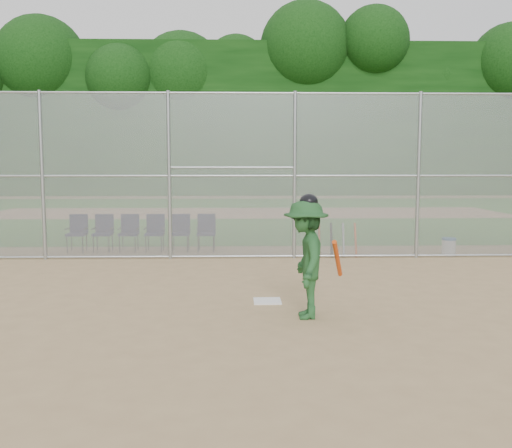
{
  "coord_description": "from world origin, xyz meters",
  "views": [
    {
      "loc": [
        -0.32,
        -8.68,
        2.28
      ],
      "look_at": [
        0.0,
        2.5,
        1.1
      ],
      "focal_mm": 40.0,
      "sensor_mm": 36.0,
      "label": 1
    }
  ],
  "objects_px": {
    "batter_at_plate": "(306,258)",
    "water_cooler": "(449,247)",
    "chair_0": "(77,233)",
    "home_plate": "(267,301)"
  },
  "relations": [
    {
      "from": "home_plate",
      "to": "batter_at_plate",
      "type": "relative_size",
      "value": 0.25
    },
    {
      "from": "batter_at_plate",
      "to": "water_cooler",
      "type": "xyz_separation_m",
      "value": [
        4.24,
        5.64,
        -0.67
      ]
    },
    {
      "from": "home_plate",
      "to": "water_cooler",
      "type": "xyz_separation_m",
      "value": [
        4.76,
        4.65,
        0.22
      ]
    },
    {
      "from": "batter_at_plate",
      "to": "water_cooler",
      "type": "distance_m",
      "value": 7.09
    },
    {
      "from": "batter_at_plate",
      "to": "chair_0",
      "type": "bearing_deg",
      "value": 128.39
    },
    {
      "from": "home_plate",
      "to": "water_cooler",
      "type": "height_order",
      "value": "water_cooler"
    },
    {
      "from": "water_cooler",
      "to": "chair_0",
      "type": "bearing_deg",
      "value": 174.09
    },
    {
      "from": "water_cooler",
      "to": "chair_0",
      "type": "xyz_separation_m",
      "value": [
        -9.48,
        0.98,
        0.25
      ]
    },
    {
      "from": "water_cooler",
      "to": "chair_0",
      "type": "relative_size",
      "value": 0.47
    },
    {
      "from": "chair_0",
      "to": "water_cooler",
      "type": "bearing_deg",
      "value": -5.91
    }
  ]
}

